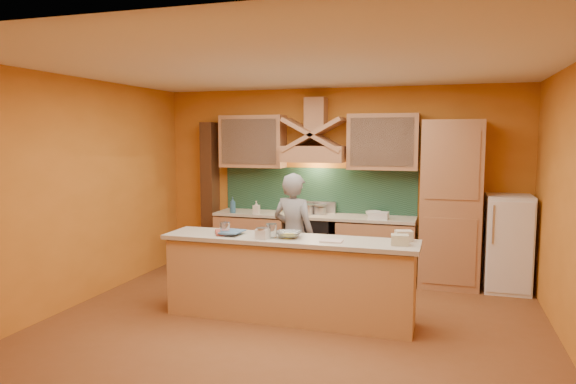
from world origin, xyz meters
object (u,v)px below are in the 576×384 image
(fridge, at_px, (508,243))
(mixing_bowl, at_px, (289,235))
(kitchen_scale, at_px, (263,234))
(person, at_px, (294,235))
(stove, at_px, (313,245))

(fridge, xyz_separation_m, mixing_bowl, (-2.49, -1.91, 0.33))
(kitchen_scale, bearing_deg, person, 91.70)
(stove, relative_size, fridge, 0.69)
(stove, height_order, kitchen_scale, kitchen_scale)
(person, bearing_deg, stove, -74.15)
(fridge, bearing_deg, person, -157.64)
(stove, distance_m, mixing_bowl, 2.00)
(person, distance_m, kitchen_scale, 0.98)
(kitchen_scale, height_order, mixing_bowl, kitchen_scale)
(stove, xyz_separation_m, mixing_bowl, (0.21, -1.91, 0.53))
(person, relative_size, mixing_bowl, 5.57)
(person, height_order, kitchen_scale, person)
(person, xyz_separation_m, mixing_bowl, (0.18, -0.81, 0.17))
(kitchen_scale, bearing_deg, mixing_bowl, 35.73)
(kitchen_scale, bearing_deg, fridge, 43.09)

